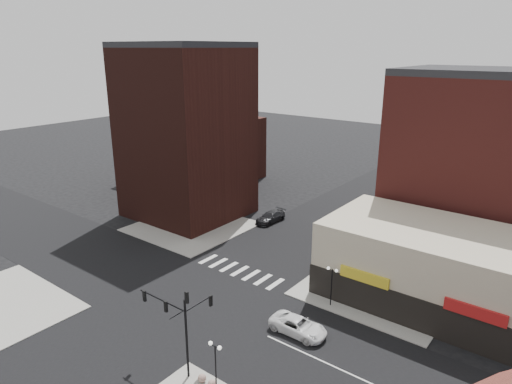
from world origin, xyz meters
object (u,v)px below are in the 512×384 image
Objects in this scene: white_suv at (298,326)px; street_lamp_ne at (332,277)px; traffic_signal at (181,317)px; dark_sedan_north at (270,217)px; street_lamp_se_a at (215,355)px.

street_lamp_ne is at bearing -1.89° from white_suv.
traffic_signal is 11.75m from white_suv.
white_suv is at bearing -46.08° from dark_sedan_north.
traffic_signal is 1.87× the size of street_lamp_se_a.
dark_sedan_north reaches higher than white_suv.
white_suv is 27.94m from dark_sedan_north.
street_lamp_se_a is (3.76, -0.17, -1.67)m from traffic_signal.
dark_sedan_north is (-17.50, 31.12, -2.50)m from street_lamp_se_a.
street_lamp_ne is 0.77× the size of white_suv.
traffic_signal reaches higher than street_lamp_se_a.
traffic_signal is 16.62m from street_lamp_ne.
white_suv is (-0.10, -5.90, -2.54)m from street_lamp_ne.
street_lamp_se_a is 16.03m from street_lamp_ne.
dark_sedan_north is (-13.74, 30.95, -4.18)m from traffic_signal.
traffic_signal is 1.87× the size of street_lamp_ne.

